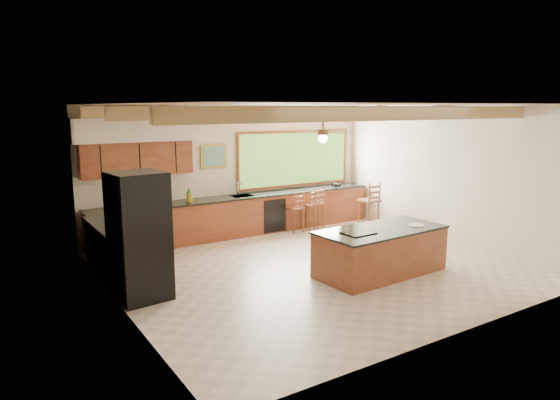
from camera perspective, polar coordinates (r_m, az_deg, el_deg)
ground at (r=9.46m, az=4.12°, el=-7.65°), size 7.20×7.20×0.00m
room_shell at (r=9.45m, az=1.10°, el=6.08°), size 7.27×6.54×3.02m
counter_run at (r=11.02m, az=-7.15°, el=-2.56°), size 7.12×3.10×1.25m
island at (r=9.15m, az=11.40°, el=-5.74°), size 2.42×1.22×0.85m
refrigerator at (r=7.97m, az=-15.79°, el=-4.03°), size 0.85×0.83×2.00m
bar_stool_a at (r=12.10m, az=3.59°, el=-0.59°), size 0.42×0.42×1.03m
bar_stool_b at (r=11.87m, az=1.89°, el=-1.02°), size 0.37×0.37×0.96m
bar_stool_c at (r=12.28m, az=10.32°, el=-0.14°), size 0.43×0.43×1.19m
bar_stool_d at (r=12.19m, az=4.18°, el=-0.45°), size 0.43×0.43×1.06m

